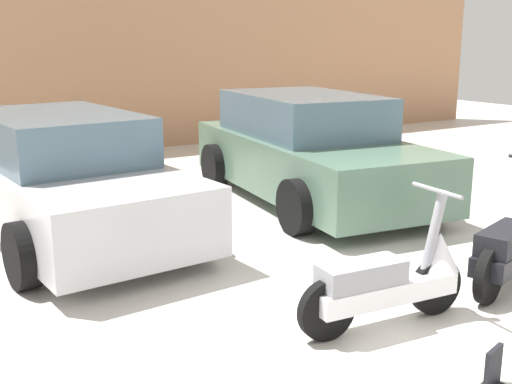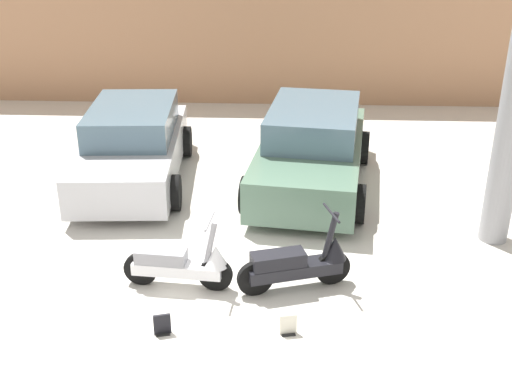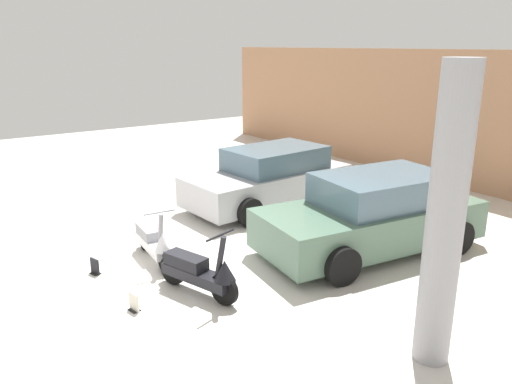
% 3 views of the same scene
% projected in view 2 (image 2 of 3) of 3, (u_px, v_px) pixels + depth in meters
% --- Properties ---
extents(ground_plane, '(28.00, 28.00, 0.00)m').
position_uv_depth(ground_plane, '(201.00, 300.00, 8.04)').
color(ground_plane, silver).
extents(wall_back, '(19.60, 0.12, 3.41)m').
position_uv_depth(wall_back, '(243.00, 33.00, 15.08)').
color(wall_back, tan).
rests_on(wall_back, ground_plane).
extents(scooter_front_left, '(1.43, 0.51, 1.00)m').
position_uv_depth(scooter_front_left, '(182.00, 263.00, 8.18)').
color(scooter_front_left, black).
rests_on(scooter_front_left, ground_plane).
extents(scooter_front_right, '(1.46, 0.72, 1.05)m').
position_uv_depth(scooter_front_right, '(300.00, 263.00, 8.15)').
color(scooter_front_right, black).
rests_on(scooter_front_right, ground_plane).
extents(car_rear_left, '(2.05, 3.94, 1.30)m').
position_uv_depth(car_rear_left, '(133.00, 146.00, 11.27)').
color(car_rear_left, '#B7B7BC').
rests_on(car_rear_left, ground_plane).
extents(car_rear_center, '(2.34, 4.20, 1.36)m').
position_uv_depth(car_rear_center, '(312.00, 149.00, 11.05)').
color(car_rear_center, '#51705B').
rests_on(car_rear_center, ground_plane).
extents(placard_near_left_scooter, '(0.20, 0.16, 0.26)m').
position_uv_depth(placard_near_left_scooter, '(162.00, 325.00, 7.39)').
color(placard_near_left_scooter, black).
rests_on(placard_near_left_scooter, ground_plane).
extents(placard_near_right_scooter, '(0.20, 0.15, 0.26)m').
position_uv_depth(placard_near_right_scooter, '(288.00, 325.00, 7.39)').
color(placard_near_right_scooter, black).
rests_on(placard_near_right_scooter, ground_plane).
extents(support_column_side, '(0.41, 0.41, 3.41)m').
position_uv_depth(support_column_side, '(511.00, 130.00, 8.79)').
color(support_column_side, '#99999E').
rests_on(support_column_side, ground_plane).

